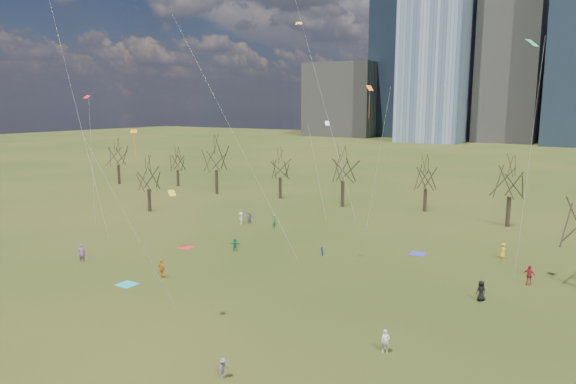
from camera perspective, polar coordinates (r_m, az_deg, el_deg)
The scene contains 19 objects.
ground at distance 43.59m, azimuth -8.33°, elevation -11.42°, with size 500.00×500.00×0.00m, color black.
downtown_skyline at distance 244.70m, azimuth 25.05°, elevation 14.27°, with size 212.50×78.00×118.00m.
bare_tree_row at distance 73.92m, azimuth 10.09°, elevation 2.14°, with size 113.04×29.80×9.50m.
blanket_teal at distance 47.93m, azimuth -17.46°, elevation -9.77°, with size 1.60×1.50×0.03m, color teal.
blanket_navy at distance 56.47m, azimuth 14.22°, elevation -6.66°, with size 1.60×1.50×0.03m, color #2532AE.
blanket_crimson at distance 58.17m, azimuth -11.32°, elevation -6.07°, with size 1.60×1.50×0.03m, color #B12A23.
person_1 at distance 34.50m, azimuth 10.77°, elevation -15.98°, with size 0.56×0.37×1.54m, color silver.
person_3 at distance 31.46m, azimuth -7.22°, elevation -18.84°, with size 0.81×0.46×1.25m, color #5A595E.
person_4 at distance 48.64m, azimuth -13.84°, elevation -8.29°, with size 0.99×0.41×1.68m, color orange.
person_5 at distance 55.95m, azimuth -5.90°, elevation -5.82°, with size 1.32×0.42×1.42m, color #1A764A.
person_6 at distance 44.75m, azimuth 20.66°, elevation -10.24°, with size 0.83×0.54×1.69m, color black.
person_7 at distance 55.83m, azimuth -21.95°, elevation -6.30°, with size 0.67×0.44×1.84m, color #8E4A95.
person_8 at distance 54.08m, azimuth 3.75°, elevation -6.59°, with size 0.47×0.36×0.96m, color #2739AC.
person_9 at distance 68.18m, azimuth -5.28°, elevation -2.92°, with size 1.03×0.59×1.60m, color silver.
person_10 at distance 50.12m, azimuth 25.20°, elevation -8.37°, with size 1.03×0.43×1.75m, color #AB182D.
person_11 at distance 68.36m, azimuth -4.30°, elevation -2.89°, with size 1.44×0.46×1.56m, color slate.
person_12 at distance 57.44m, azimuth 22.79°, elevation -6.03°, with size 0.80×0.52×1.63m, color gold.
person_13 at distance 65.62m, azimuth -1.52°, elevation -3.31°, with size 0.63×0.41×1.73m, color #186C40.
kites_airborne at distance 49.59m, azimuth 3.77°, elevation 8.56°, with size 60.24×37.79×33.07m.
Camera 1 is at (26.06, -31.26, 15.60)m, focal length 32.00 mm.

